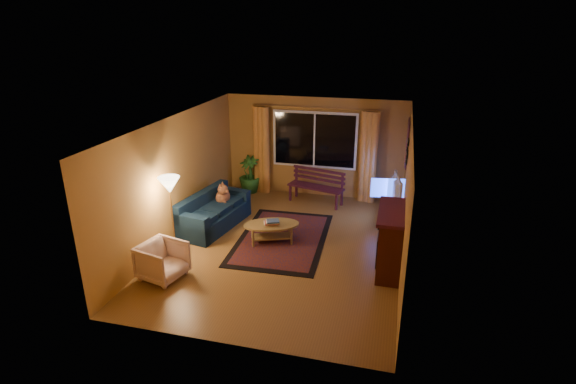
% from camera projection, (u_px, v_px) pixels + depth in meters
% --- Properties ---
extents(floor, '(4.50, 6.00, 0.02)m').
position_uv_depth(floor, '(284.00, 247.00, 8.96)').
color(floor, brown).
rests_on(floor, ground).
extents(ceiling, '(4.50, 6.00, 0.02)m').
position_uv_depth(ceiling, '(284.00, 122.00, 8.07)').
color(ceiling, white).
rests_on(ceiling, ground).
extents(wall_back, '(4.50, 0.02, 2.50)m').
position_uv_depth(wall_back, '(315.00, 147.00, 11.24)').
color(wall_back, '#B37F3A').
rests_on(wall_back, ground).
extents(wall_left, '(0.02, 6.00, 2.50)m').
position_uv_depth(wall_left, '(176.00, 178.00, 9.04)').
color(wall_left, '#B37F3A').
rests_on(wall_left, ground).
extents(wall_right, '(0.02, 6.00, 2.50)m').
position_uv_depth(wall_right, '(407.00, 198.00, 7.99)').
color(wall_right, '#B37F3A').
rests_on(wall_right, ground).
extents(window, '(2.00, 0.02, 1.30)m').
position_uv_depth(window, '(314.00, 140.00, 11.11)').
color(window, black).
rests_on(window, wall_back).
extents(curtain_rod, '(3.20, 0.03, 0.03)m').
position_uv_depth(curtain_rod, '(315.00, 108.00, 10.78)').
color(curtain_rod, '#BF8C3F').
rests_on(curtain_rod, wall_back).
extents(curtain_left, '(0.36, 0.36, 2.24)m').
position_uv_depth(curtain_left, '(262.00, 150.00, 11.48)').
color(curtain_left, '#D98D3C').
rests_on(curtain_left, ground).
extents(curtain_right, '(0.36, 0.36, 2.24)m').
position_uv_depth(curtain_right, '(368.00, 157.00, 10.86)').
color(curtain_right, '#D98D3C').
rests_on(curtain_right, ground).
extents(bench, '(1.44, 0.75, 0.42)m').
position_uv_depth(bench, '(316.00, 195.00, 11.03)').
color(bench, '#3B1225').
rests_on(bench, ground).
extents(potted_plant, '(0.72, 0.72, 0.98)m').
position_uv_depth(potted_plant, '(249.00, 174.00, 11.66)').
color(potted_plant, '#235B1E').
rests_on(potted_plant, ground).
extents(sofa, '(1.11, 1.96, 0.75)m').
position_uv_depth(sofa, '(214.00, 211.00, 9.69)').
color(sofa, black).
rests_on(sofa, ground).
extents(dog, '(0.51, 0.58, 0.52)m').
position_uv_depth(dog, '(223.00, 193.00, 9.96)').
color(dog, '#9A5938').
rests_on(dog, sofa).
extents(armchair, '(0.80, 0.83, 0.72)m').
position_uv_depth(armchair, '(162.00, 259.00, 7.74)').
color(armchair, beige).
rests_on(armchair, ground).
extents(floor_lamp, '(0.28, 0.28, 1.58)m').
position_uv_depth(floor_lamp, '(172.00, 217.00, 8.38)').
color(floor_lamp, '#BF8C3F').
rests_on(floor_lamp, ground).
extents(rug, '(1.85, 2.83, 0.02)m').
position_uv_depth(rug, '(282.00, 238.00, 9.26)').
color(rug, '#691E03').
rests_on(rug, ground).
extents(coffee_table, '(1.44, 1.44, 0.40)m').
position_uv_depth(coffee_table, '(272.00, 233.00, 9.07)').
color(coffee_table, olive).
rests_on(coffee_table, ground).
extents(tv_console, '(0.49, 1.21, 0.49)m').
position_uv_depth(tv_console, '(391.00, 210.00, 10.04)').
color(tv_console, black).
rests_on(tv_console, ground).
extents(television, '(0.28, 0.97, 0.55)m').
position_uv_depth(television, '(393.00, 188.00, 9.85)').
color(television, black).
rests_on(television, tv_console).
extents(fireplace, '(0.40, 1.20, 1.10)m').
position_uv_depth(fireplace, '(390.00, 242.00, 7.93)').
color(fireplace, maroon).
rests_on(fireplace, ground).
extents(mirror_cluster, '(0.06, 0.60, 0.56)m').
position_uv_depth(mirror_cluster, '(407.00, 150.00, 8.98)').
color(mirror_cluster, black).
rests_on(mirror_cluster, wall_right).
extents(painting, '(0.04, 0.76, 0.96)m').
position_uv_depth(painting, '(407.00, 143.00, 10.08)').
color(painting, '#DC502A').
rests_on(painting, wall_right).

